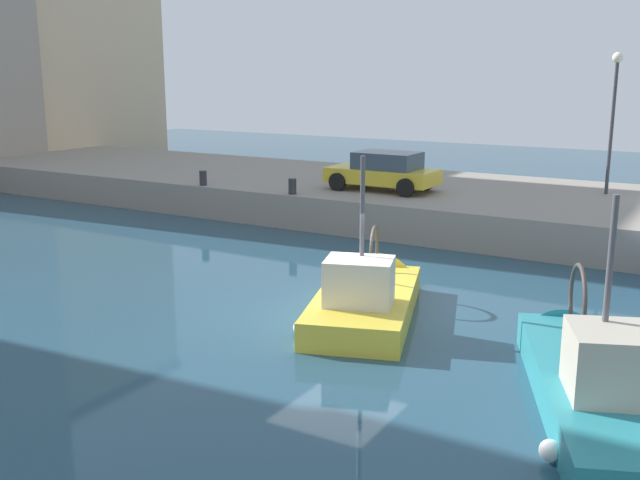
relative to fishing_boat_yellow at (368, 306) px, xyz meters
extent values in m
plane|color=navy|center=(-0.39, 0.53, -0.12)|extent=(80.00, 80.00, 0.00)
cube|color=gray|center=(11.11, 0.53, 0.48)|extent=(9.00, 56.00, 1.20)
cube|color=gold|center=(-0.40, -0.14, -0.12)|extent=(5.24, 3.51, 1.21)
cone|color=gold|center=(2.22, 0.75, -0.12)|extent=(1.45, 2.05, 1.86)
cube|color=#9E7A51|center=(-0.40, -0.14, 0.42)|extent=(5.00, 3.29, 0.08)
cube|color=beige|center=(-1.24, -0.42, 0.96)|extent=(1.44, 1.67, 1.00)
cylinder|color=#4C4C51|center=(-0.95, -0.32, 2.00)|extent=(0.10, 0.10, 3.16)
torus|color=#3F3833|center=(0.88, 0.30, 1.12)|extent=(1.14, 0.45, 1.18)
sphere|color=white|center=(-2.14, 0.47, 0.06)|extent=(0.32, 0.32, 0.32)
cube|color=teal|center=(-2.63, -5.46, -0.12)|extent=(6.25, 3.89, 1.25)
cone|color=teal|center=(0.49, -4.17, -0.12)|extent=(1.42, 1.76, 1.53)
cube|color=#B2A893|center=(-2.63, -5.46, 0.44)|extent=(5.97, 3.67, 0.08)
cube|color=#B7AD99|center=(-3.34, -5.75, 1.01)|extent=(1.62, 1.55, 1.06)
cylinder|color=#4C4C51|center=(-2.99, -5.61, 1.97)|extent=(0.10, 0.10, 3.07)
torus|color=#3F3833|center=(-1.07, -4.81, 1.23)|extent=(1.29, 0.59, 1.36)
sphere|color=white|center=(-4.67, -5.29, 0.06)|extent=(0.32, 0.32, 0.32)
cube|color=gold|center=(9.32, 4.22, 1.61)|extent=(1.78, 3.94, 0.53)
cube|color=#384756|center=(9.32, 4.02, 2.17)|extent=(1.56, 2.21, 0.59)
cylinder|color=black|center=(8.44, 5.55, 1.40)|extent=(0.22, 0.64, 0.64)
cylinder|color=black|center=(10.21, 5.55, 1.40)|extent=(0.22, 0.64, 0.64)
cylinder|color=black|center=(8.44, 2.88, 1.40)|extent=(0.22, 0.64, 0.64)
cylinder|color=black|center=(10.20, 2.88, 1.40)|extent=(0.22, 0.64, 0.64)
cylinder|color=#2D2D33|center=(6.96, 6.53, 1.35)|extent=(0.28, 0.28, 0.55)
cylinder|color=#2D2D33|center=(6.96, 10.53, 1.35)|extent=(0.28, 0.28, 0.55)
cylinder|color=#38383D|center=(12.61, -2.90, 3.33)|extent=(0.12, 0.12, 4.50)
sphere|color=#F2EACC|center=(12.61, -2.90, 5.73)|extent=(0.36, 0.36, 0.36)
cube|color=beige|center=(15.98, 28.62, 6.85)|extent=(10.43, 6.79, 13.95)
camera|label=1|loc=(-14.49, -7.34, 5.31)|focal=41.45mm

